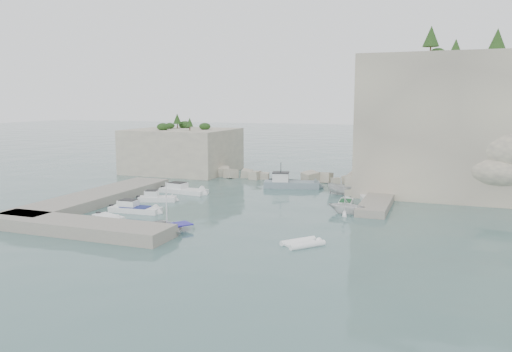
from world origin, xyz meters
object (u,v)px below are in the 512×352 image
(tender_east_d, at_px, (344,195))
(motorboat_e, at_px, (109,221))
(work_boat, at_px, (292,188))
(motorboat_a, at_px, (184,193))
(tender_east_c, at_px, (366,199))
(motorboat_b, at_px, (157,201))
(motorboat_d, at_px, (136,212))
(inflatable_dinghy, at_px, (303,245))
(tender_east_a, at_px, (346,214))
(rowboat, at_px, (167,232))
(tender_east_b, at_px, (345,206))

(tender_east_d, bearing_deg, motorboat_e, 144.02)
(motorboat_e, relative_size, work_boat, 0.46)
(motorboat_a, bearing_deg, tender_east_c, 16.78)
(work_boat, bearing_deg, motorboat_b, -143.54)
(motorboat_d, bearing_deg, tender_east_d, 39.15)
(motorboat_b, bearing_deg, tender_east_d, 11.02)
(inflatable_dinghy, xyz_separation_m, tender_east_a, (1.20, 12.74, 0.00))
(tender_east_a, bearing_deg, work_boat, 41.39)
(motorboat_a, relative_size, rowboat, 1.40)
(rowboat, height_order, tender_east_b, rowboat)
(motorboat_e, bearing_deg, inflatable_dinghy, 17.20)
(motorboat_a, bearing_deg, motorboat_d, -80.90)
(motorboat_d, bearing_deg, tender_east_a, 14.93)
(work_boat, bearing_deg, motorboat_d, -132.27)
(motorboat_a, xyz_separation_m, motorboat_b, (-0.33, -5.72, 0.00))
(motorboat_d, distance_m, tender_east_d, 25.63)
(motorboat_d, xyz_separation_m, motorboat_e, (-0.21, -4.27, 0.00))
(motorboat_b, bearing_deg, motorboat_d, -100.45)
(motorboat_a, xyz_separation_m, tender_east_b, (20.68, -0.58, 0.00))
(motorboat_a, bearing_deg, tender_east_b, 4.44)
(tender_east_b, relative_size, work_boat, 0.51)
(motorboat_b, relative_size, rowboat, 0.96)
(motorboat_d, xyz_separation_m, motorboat_b, (-0.95, 5.86, 0.00))
(tender_east_a, height_order, tender_east_c, tender_east_a)
(motorboat_b, distance_m, rowboat, 14.11)
(rowboat, relative_size, tender_east_c, 1.07)
(motorboat_e, xyz_separation_m, tender_east_a, (21.05, 11.40, 0.00))
(tender_east_d, bearing_deg, motorboat_a, 112.07)
(motorboat_b, distance_m, work_boat, 18.70)
(motorboat_e, height_order, tender_east_d, tender_east_d)
(inflatable_dinghy, bearing_deg, tender_east_c, 35.34)
(motorboat_e, height_order, tender_east_c, same)
(tender_east_b, relative_size, tender_east_d, 0.95)
(tender_east_b, distance_m, tender_east_c, 5.05)
(tender_east_c, bearing_deg, tender_east_a, 158.50)
(tender_east_d, bearing_deg, tender_east_b, -163.31)
(tender_east_d, bearing_deg, work_boat, 75.87)
(inflatable_dinghy, distance_m, tender_east_d, 23.14)
(tender_east_d, bearing_deg, motorboat_b, 125.67)
(tender_east_a, relative_size, tender_east_d, 0.86)
(motorboat_e, height_order, work_boat, work_boat)
(tender_east_c, xyz_separation_m, tender_east_d, (-2.93, 1.72, 0.00))
(tender_east_c, bearing_deg, rowboat, 129.78)
(motorboat_a, relative_size, tender_east_a, 1.82)
(motorboat_a, xyz_separation_m, inflatable_dinghy, (20.27, -17.18, 0.00))
(inflatable_dinghy, relative_size, tender_east_d, 0.81)
(motorboat_e, bearing_deg, work_boat, 86.21)
(motorboat_a, relative_size, motorboat_b, 1.46)
(tender_east_b, bearing_deg, motorboat_b, 99.01)
(motorboat_a, relative_size, tender_east_c, 1.50)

